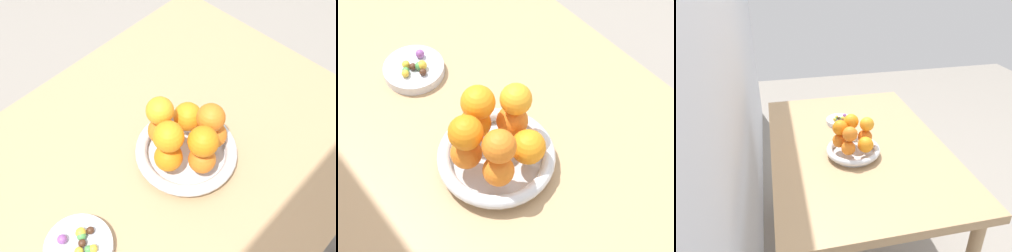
% 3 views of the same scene
% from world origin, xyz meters
% --- Properties ---
extents(dining_table, '(1.10, 0.76, 0.74)m').
position_xyz_m(dining_table, '(0.00, 0.00, 0.65)').
color(dining_table, tan).
rests_on(dining_table, ground_plane).
extents(fruit_bowl, '(0.23, 0.23, 0.04)m').
position_xyz_m(fruit_bowl, '(-0.09, 0.04, 0.76)').
color(fruit_bowl, silver).
rests_on(fruit_bowl, dining_table).
extents(candy_dish, '(0.13, 0.13, 0.02)m').
position_xyz_m(candy_dish, '(0.22, 0.03, 0.75)').
color(candy_dish, silver).
rests_on(candy_dish, dining_table).
extents(orange_0, '(0.06, 0.06, 0.06)m').
position_xyz_m(orange_0, '(-0.06, -0.02, 0.81)').
color(orange_0, orange).
rests_on(orange_0, fruit_bowl).
extents(orange_1, '(0.06, 0.06, 0.06)m').
position_xyz_m(orange_1, '(-0.03, 0.04, 0.81)').
color(orange_1, orange).
rests_on(orange_1, fruit_bowl).
extents(orange_2, '(0.06, 0.06, 0.06)m').
position_xyz_m(orange_2, '(-0.07, 0.10, 0.81)').
color(orange_2, orange).
rests_on(orange_2, fruit_bowl).
extents(orange_3, '(0.06, 0.06, 0.06)m').
position_xyz_m(orange_3, '(-0.13, 0.07, 0.81)').
color(orange_3, orange).
rests_on(orange_3, fruit_bowl).
extents(orange_4, '(0.07, 0.07, 0.07)m').
position_xyz_m(orange_4, '(-0.13, 0.00, 0.81)').
color(orange_4, orange).
rests_on(orange_4, fruit_bowl).
extents(orange_5, '(0.06, 0.06, 0.06)m').
position_xyz_m(orange_5, '(-0.07, 0.09, 0.87)').
color(orange_5, orange).
rests_on(orange_5, orange_2).
extents(orange_6, '(0.06, 0.06, 0.06)m').
position_xyz_m(orange_6, '(-0.07, -0.02, 0.87)').
color(orange_6, orange).
rests_on(orange_6, orange_0).
extents(orange_7, '(0.06, 0.06, 0.06)m').
position_xyz_m(orange_7, '(-0.03, 0.04, 0.87)').
color(orange_7, orange).
rests_on(orange_7, orange_1).
extents(orange_8, '(0.06, 0.06, 0.06)m').
position_xyz_m(orange_8, '(-0.13, 0.06, 0.87)').
color(orange_8, orange).
rests_on(orange_8, orange_3).
extents(candy_ball_0, '(0.02, 0.02, 0.02)m').
position_xyz_m(candy_ball_0, '(0.20, 0.06, 0.77)').
color(candy_ball_0, gold).
rests_on(candy_ball_0, candy_dish).
extents(candy_ball_1, '(0.02, 0.02, 0.02)m').
position_xyz_m(candy_ball_1, '(0.18, 0.03, 0.77)').
color(candy_ball_1, '#472819').
rests_on(candy_ball_1, candy_dish).
extents(candy_ball_2, '(0.02, 0.02, 0.02)m').
position_xyz_m(candy_ball_2, '(0.21, 0.04, 0.77)').
color(candy_ball_2, '#472819').
rests_on(candy_ball_2, candy_dish).
extents(candy_ball_3, '(0.02, 0.02, 0.02)m').
position_xyz_m(candy_ball_3, '(0.22, 0.05, 0.77)').
color(candy_ball_3, gold).
rests_on(candy_ball_3, candy_dish).
extents(candy_ball_4, '(0.02, 0.02, 0.02)m').
position_xyz_m(candy_ball_4, '(0.21, 0.06, 0.77)').
color(candy_ball_4, '#4C9947').
rests_on(candy_ball_4, candy_dish).
extents(candy_ball_5, '(0.02, 0.02, 0.02)m').
position_xyz_m(candy_ball_5, '(0.23, 0.01, 0.77)').
color(candy_ball_5, '#8C4C99').
rests_on(candy_ball_5, candy_dish).
extents(candy_ball_6, '(0.02, 0.02, 0.02)m').
position_xyz_m(candy_ball_6, '(0.20, 0.03, 0.77)').
color(candy_ball_6, '#4C9947').
rests_on(candy_ball_6, candy_dish).
extents(candy_ball_7, '(0.02, 0.02, 0.02)m').
position_xyz_m(candy_ball_7, '(0.20, 0.02, 0.77)').
color(candy_ball_7, gold).
rests_on(candy_ball_7, candy_dish).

